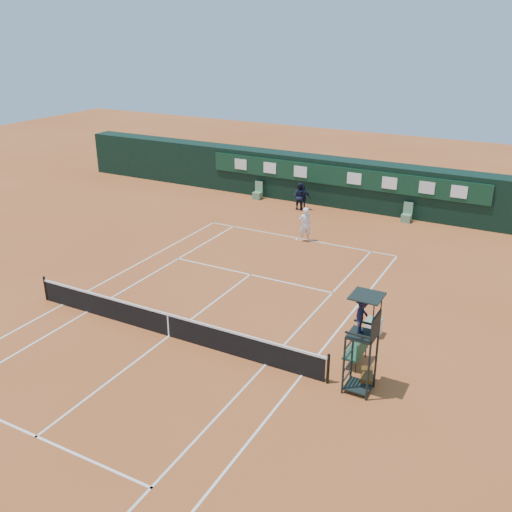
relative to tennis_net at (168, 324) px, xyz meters
The scene contains 14 objects.
ground 0.51m from the tennis_net, ahead, with size 90.00×90.00×0.00m, color #B85C2B.
court_lines 0.50m from the tennis_net, ahead, with size 11.05×23.85×0.01m.
tennis_net is the anchor object (origin of this frame).
back_wall 18.77m from the tennis_net, 90.00° to the left, with size 40.00×1.65×3.00m.
linesman_chair_left 18.33m from the tennis_net, 107.46° to the left, with size 0.55×0.50×1.15m.
linesman_chair_right 18.05m from the tennis_net, 75.57° to the left, with size 0.55×0.50×1.15m.
umpire_chair 7.65m from the tennis_net, ahead, with size 0.96×0.95×3.42m.
player_bench 7.08m from the tennis_net, 12.56° to the left, with size 0.56×1.20×1.10m.
tennis_bag 7.54m from the tennis_net, ahead, with size 0.38×0.87×0.32m, color black.
cooler 7.74m from the tennis_net, 28.82° to the left, with size 0.57×0.57×0.65m.
tennis_ball 9.54m from the tennis_net, 76.36° to the left, with size 0.06×0.06×0.06m, color #C8DA32.
player 11.71m from the tennis_net, 87.76° to the left, with size 0.69×0.45×1.90m, color white.
ball_kid_left 16.80m from the tennis_net, 97.17° to the left, with size 0.85×0.66×1.74m, color black.
ball_kid_right 16.84m from the tennis_net, 96.33° to the left, with size 0.93×0.39×1.59m, color black.
Camera 1 is at (11.76, -14.99, 11.05)m, focal length 40.00 mm.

